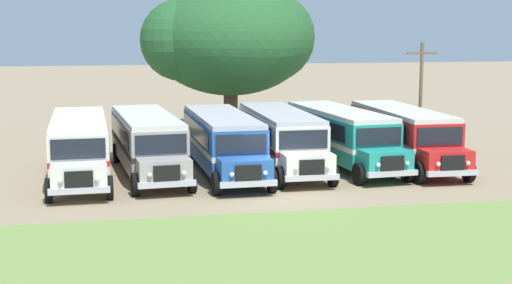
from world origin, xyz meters
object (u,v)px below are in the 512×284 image
at_px(parked_bus_slot_2, 223,140).
at_px(parked_bus_slot_5, 403,133).
at_px(parked_bus_slot_0, 79,144).
at_px(broad_shade_tree, 232,37).
at_px(parked_bus_slot_1, 147,141).
at_px(parked_bus_slot_4, 341,134).
at_px(parked_bus_slot_3, 281,136).
at_px(utility_pole, 421,93).

xyz_separation_m(parked_bus_slot_2, parked_bus_slot_5, (9.45, 0.43, 0.00)).
height_order(parked_bus_slot_0, broad_shade_tree, broad_shade_tree).
relative_size(parked_bus_slot_1, parked_bus_slot_4, 1.00).
height_order(parked_bus_slot_3, broad_shade_tree, broad_shade_tree).
bearing_deg(utility_pole, parked_bus_slot_4, -151.93).
bearing_deg(parked_bus_slot_2, parked_bus_slot_1, -100.67).
distance_m(parked_bus_slot_1, parked_bus_slot_4, 9.83).
bearing_deg(utility_pole, parked_bus_slot_5, -125.15).
distance_m(parked_bus_slot_4, utility_pole, 6.58).
bearing_deg(parked_bus_slot_4, parked_bus_slot_5, 77.80).
height_order(parked_bus_slot_4, broad_shade_tree, broad_shade_tree).
distance_m(parked_bus_slot_5, broad_shade_tree, 14.35).
relative_size(parked_bus_slot_0, utility_pole, 1.77).
xyz_separation_m(parked_bus_slot_1, broad_shade_tree, (6.06, 11.45, 4.76)).
xyz_separation_m(parked_bus_slot_0, broad_shade_tree, (9.24, 11.96, 4.76)).
bearing_deg(parked_bus_slot_2, parked_bus_slot_5, 91.09).
bearing_deg(parked_bus_slot_0, parked_bus_slot_5, 89.76).
distance_m(parked_bus_slot_0, parked_bus_slot_5, 16.23).
bearing_deg(parked_bus_slot_5, parked_bus_slot_3, -91.73).
bearing_deg(parked_bus_slot_1, parked_bus_slot_3, 86.42).
bearing_deg(parked_bus_slot_5, parked_bus_slot_1, -90.04).
bearing_deg(parked_bus_slot_2, parked_bus_slot_3, 101.32).
distance_m(parked_bus_slot_0, broad_shade_tree, 15.85).
xyz_separation_m(broad_shade_tree, utility_pole, (9.37, -8.21, -3.03)).
bearing_deg(broad_shade_tree, parked_bus_slot_1, -117.90).
bearing_deg(broad_shade_tree, parked_bus_slot_4, -71.40).
relative_size(parked_bus_slot_3, broad_shade_tree, 0.94).
bearing_deg(parked_bus_slot_2, broad_shade_tree, 166.86).
bearing_deg(parked_bus_slot_3, parked_bus_slot_2, -77.21).
bearing_deg(parked_bus_slot_0, parked_bus_slot_4, 91.85).
bearing_deg(parked_bus_slot_5, parked_bus_slot_0, -88.11).
height_order(parked_bus_slot_0, parked_bus_slot_4, same).
bearing_deg(parked_bus_slot_5, parked_bus_slot_4, -96.52).
xyz_separation_m(parked_bus_slot_5, utility_pole, (2.39, 3.39, 1.73)).
relative_size(parked_bus_slot_5, broad_shade_tree, 0.94).
height_order(parked_bus_slot_2, utility_pole, utility_pole).
distance_m(parked_bus_slot_0, parked_bus_slot_1, 3.22).
xyz_separation_m(parked_bus_slot_2, parked_bus_slot_4, (6.24, 0.83, 0.00)).
bearing_deg(parked_bus_slot_4, parked_bus_slot_0, -91.70).
distance_m(parked_bus_slot_2, broad_shade_tree, 13.17).
distance_m(parked_bus_slot_4, broad_shade_tree, 12.74).
distance_m(parked_bus_slot_0, utility_pole, 19.06).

